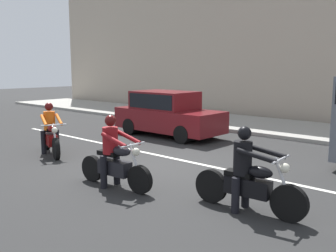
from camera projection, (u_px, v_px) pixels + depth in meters
ground_plane at (158, 166)px, 10.17m from camera, size 80.00×80.00×0.00m
sidewalk_slab at (288, 128)px, 16.02m from camera, size 40.00×4.40×0.14m
building_facade at (325, 7)px, 17.70m from camera, size 40.00×1.40×10.86m
lane_marking_stripe at (197, 163)px, 10.42m from camera, size 18.00×0.14×0.01m
motorcycle_with_rider_crimson at (114, 158)px, 8.27m from camera, size 2.08×0.70×1.61m
motorcycle_with_rider_black_leather at (248, 177)px, 6.86m from camera, size 2.21×0.70×1.58m
motorcycle_with_rider_orange_stripe at (51, 133)px, 11.47m from camera, size 2.11×1.00×1.57m
parked_sedan_maroon at (167, 113)px, 14.55m from camera, size 4.34×1.82×1.72m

